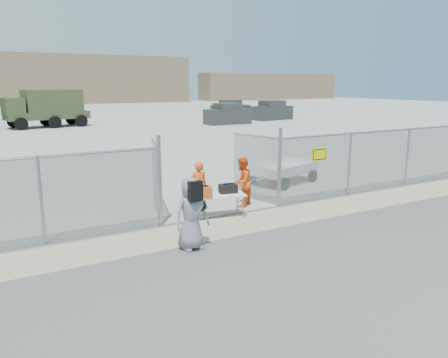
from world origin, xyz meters
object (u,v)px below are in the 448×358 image
security_worker_right (242,182)px  visitor (191,213)px  utility_trailer (282,172)px  folding_table (217,206)px  security_worker_left (198,186)px

security_worker_right → visitor: bearing=5.9°
utility_trailer → visitor: bearing=-160.8°
folding_table → security_worker_left: bearing=111.4°
security_worker_left → utility_trailer: bearing=-147.6°
security_worker_left → utility_trailer: security_worker_left is taller
security_worker_left → visitor: size_ratio=0.88×
security_worker_right → visitor: 3.88m
folding_table → security_worker_right: (1.27, 0.67, 0.45)m
folding_table → visitor: (-1.67, -1.86, 0.52)m
folding_table → security_worker_right: 1.51m
security_worker_right → visitor: visitor is taller
folding_table → utility_trailer: utility_trailer is taller
utility_trailer → security_worker_right: bearing=-164.6°
security_worker_right → utility_trailer: size_ratio=0.45×
security_worker_left → security_worker_right: bearing=-178.3°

